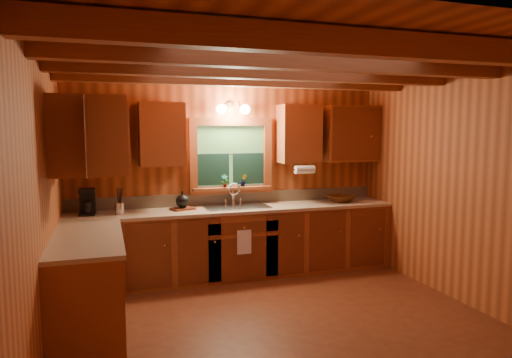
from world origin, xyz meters
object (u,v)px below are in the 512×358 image
Objects in this scene: cutting_board at (183,209)px; wicker_basket at (341,199)px; sink at (237,211)px; coffee_maker at (87,202)px.

wicker_basket is (2.19, -0.07, 0.03)m from cutting_board.
sink is 1.82m from coffee_maker.
cutting_board is at bearing 4.12° from coffee_maker.
cutting_board is (1.12, -0.01, -0.14)m from coffee_maker.
cutting_board is (-0.69, 0.04, 0.06)m from sink.
wicker_basket is at bearing 3.44° from coffee_maker.
sink is 1.50m from wicker_basket.
coffee_maker is 3.31m from wicker_basket.
wicker_basket is (3.31, -0.08, -0.11)m from coffee_maker.
cutting_board is 2.19m from wicker_basket.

